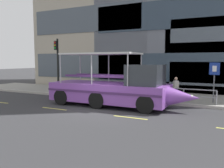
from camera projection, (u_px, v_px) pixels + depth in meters
name	position (u px, v px, depth m)	size (l,w,h in m)	color
ground_plane	(98.00, 109.00, 13.47)	(120.00, 120.00, 0.00)	#333335
sidewalk	(133.00, 95.00, 18.45)	(32.00, 4.80, 0.18)	gray
curb_edge	(120.00, 100.00, 16.23)	(32.00, 0.18, 0.18)	#B2ADA3
lane_centreline	(89.00, 113.00, 12.56)	(25.80, 0.12, 0.01)	#DBD64C
curb_guardrail	(127.00, 90.00, 16.29)	(11.55, 0.09, 0.89)	gray
traffic_light_pole	(57.00, 60.00, 19.01)	(0.24, 0.46, 4.41)	black
parking_sign	(214.00, 76.00, 14.38)	(0.60, 0.12, 2.52)	#4C4F54
duck_tour_boat	(117.00, 89.00, 14.25)	(9.28, 2.60, 3.29)	purple
pedestrian_near_bow	(176.00, 86.00, 15.55)	(0.37, 0.30, 1.54)	#1E2338
pedestrian_mid_left	(143.00, 84.00, 16.92)	(0.44, 0.25, 1.56)	#1E2338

